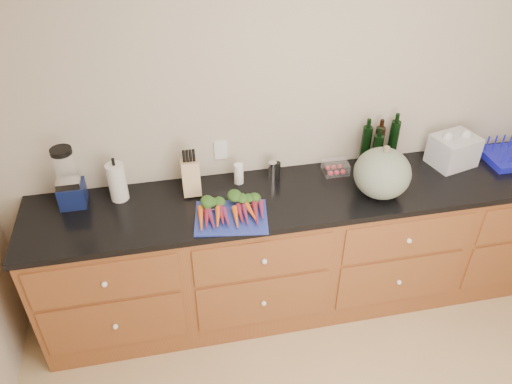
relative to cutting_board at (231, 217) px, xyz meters
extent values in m
cube|color=beige|center=(0.61, 0.48, 0.35)|extent=(4.10, 0.05, 2.60)
cube|color=brown|center=(0.61, 0.16, -0.50)|extent=(3.60, 0.60, 0.90)
cube|color=brown|center=(-0.74, -0.15, -0.23)|extent=(0.82, 0.01, 0.28)
sphere|color=white|center=(-0.74, -0.16, -0.23)|extent=(0.03, 0.03, 0.03)
cube|color=brown|center=(-0.74, -0.15, -0.59)|extent=(0.82, 0.01, 0.38)
sphere|color=white|center=(-0.74, -0.16, -0.59)|extent=(0.03, 0.03, 0.03)
cube|color=brown|center=(0.16, -0.15, -0.23)|extent=(0.82, 0.01, 0.28)
sphere|color=white|center=(0.16, -0.16, -0.23)|extent=(0.03, 0.03, 0.03)
cube|color=brown|center=(0.16, -0.15, -0.59)|extent=(0.82, 0.01, 0.38)
sphere|color=white|center=(0.16, -0.16, -0.59)|extent=(0.03, 0.03, 0.03)
cube|color=brown|center=(1.06, -0.15, -0.23)|extent=(0.82, 0.01, 0.28)
sphere|color=white|center=(1.06, -0.16, -0.23)|extent=(0.03, 0.03, 0.03)
cube|color=brown|center=(1.06, -0.15, -0.59)|extent=(0.82, 0.01, 0.38)
sphere|color=white|center=(1.06, -0.16, -0.59)|extent=(0.03, 0.03, 0.03)
cube|color=black|center=(0.61, 0.16, -0.03)|extent=(3.64, 0.62, 0.04)
cube|color=#213096|center=(0.00, 0.00, 0.00)|extent=(0.45, 0.37, 0.01)
cone|color=orange|center=(-0.17, -0.02, 0.02)|extent=(0.04, 0.18, 0.04)
cone|color=maroon|center=(-0.14, -0.02, 0.02)|extent=(0.04, 0.18, 0.04)
cone|color=#73234B|center=(-0.11, -0.02, 0.02)|extent=(0.04, 0.18, 0.04)
cone|color=orange|center=(-0.08, -0.02, 0.02)|extent=(0.04, 0.18, 0.04)
cone|color=maroon|center=(-0.06, -0.02, 0.02)|extent=(0.04, 0.18, 0.04)
cone|color=#73234B|center=(-0.03, -0.02, 0.02)|extent=(0.04, 0.18, 0.04)
ellipsoid|color=#214D19|center=(-0.10, 0.12, 0.03)|extent=(0.18, 0.11, 0.05)
cone|color=orange|center=(0.03, -0.02, 0.02)|extent=(0.04, 0.18, 0.04)
cone|color=maroon|center=(0.06, -0.02, 0.02)|extent=(0.04, 0.18, 0.04)
cone|color=#73234B|center=(0.08, -0.02, 0.02)|extent=(0.04, 0.18, 0.04)
cone|color=orange|center=(0.11, -0.02, 0.02)|extent=(0.04, 0.18, 0.04)
cone|color=maroon|center=(0.14, -0.02, 0.02)|extent=(0.04, 0.18, 0.04)
cone|color=#73234B|center=(0.17, -0.02, 0.02)|extent=(0.04, 0.18, 0.04)
ellipsoid|color=#214D19|center=(0.10, 0.12, 0.03)|extent=(0.18, 0.11, 0.05)
ellipsoid|color=#5A6756|center=(0.92, 0.05, 0.15)|extent=(0.34, 0.34, 0.30)
cube|color=#0E1745|center=(-0.89, 0.32, 0.06)|extent=(0.15, 0.15, 0.14)
cube|color=silver|center=(-0.89, 0.29, 0.16)|extent=(0.13, 0.09, 0.04)
cylinder|color=white|center=(-0.89, 0.32, 0.25)|extent=(0.11, 0.11, 0.19)
cylinder|color=black|center=(-0.89, 0.32, 0.36)|extent=(0.12, 0.12, 0.03)
cylinder|color=silver|center=(-0.63, 0.32, 0.11)|extent=(0.11, 0.11, 0.24)
cube|color=tan|center=(-0.19, 0.30, 0.10)|extent=(0.11, 0.11, 0.21)
cylinder|color=white|center=(0.10, 0.34, 0.06)|extent=(0.06, 0.06, 0.13)
cylinder|color=black|center=(0.35, 0.34, 0.05)|extent=(0.05, 0.05, 0.12)
cylinder|color=silver|center=(0.32, 0.34, 0.06)|extent=(0.05, 0.05, 0.12)
cube|color=white|center=(0.73, 0.33, 0.03)|extent=(0.16, 0.13, 0.07)
cylinder|color=black|center=(0.94, 0.38, 0.14)|extent=(0.06, 0.06, 0.28)
cylinder|color=black|center=(1.04, 0.39, 0.13)|extent=(0.06, 0.06, 0.26)
cylinder|color=black|center=(1.13, 0.38, 0.14)|extent=(0.06, 0.06, 0.30)
cylinder|color=black|center=(1.00, 0.32, 0.12)|extent=(0.06, 0.06, 0.24)
cube|color=#1618C2|center=(1.94, 0.24, 0.02)|extent=(0.36, 0.29, 0.05)
camera|label=1|loc=(-0.30, -2.19, 1.80)|focal=35.00mm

